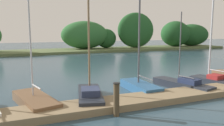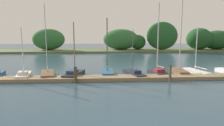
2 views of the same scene
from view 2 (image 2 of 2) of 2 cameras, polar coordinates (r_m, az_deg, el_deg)
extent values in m
cube|color=#847051|center=(20.37, 1.84, -4.23)|extent=(30.09, 1.80, 0.35)
cube|color=#56663D|center=(50.27, -1.35, 3.50)|extent=(66.55, 8.00, 0.40)
ellipsoid|color=#2D6633|center=(52.77, -17.56, 6.42)|extent=(7.98, 4.39, 5.24)
ellipsoid|color=#1E4C23|center=(52.57, 7.33, 5.92)|extent=(4.09, 3.24, 3.74)
ellipsoid|color=#2D6633|center=(51.46, 2.55, 6.74)|extent=(8.99, 4.98, 5.19)
ellipsoid|color=#1E4C23|center=(58.94, 27.64, 5.85)|extent=(8.60, 5.20, 4.86)
ellipsoid|color=#235628|center=(52.65, 14.07, 7.51)|extent=(7.96, 3.15, 6.99)
ellipsoid|color=#1E4C23|center=(56.10, 23.53, 6.32)|extent=(6.57, 5.38, 5.45)
cube|color=#285684|center=(25.69, -29.20, -2.52)|extent=(0.72, 0.84, 0.43)
cube|color=white|center=(22.84, -23.77, -3.39)|extent=(1.81, 3.37, 0.49)
cube|color=white|center=(24.23, -23.25, -2.75)|extent=(0.81, 0.91, 0.41)
cube|color=beige|center=(22.38, -23.99, -2.59)|extent=(1.08, 1.12, 0.32)
cylinder|color=silver|center=(22.71, -24.08, 3.22)|extent=(0.10, 0.10, 4.75)
cylinder|color=silver|center=(22.02, -24.16, -2.18)|extent=(0.49, 2.11, 0.08)
cube|color=brown|center=(22.57, -17.83, -3.17)|extent=(2.22, 4.02, 0.51)
cube|color=brown|center=(24.26, -17.84, -2.42)|extent=(0.94, 1.10, 0.44)
cylinder|color=#B7B7BC|center=(22.42, -18.29, 6.64)|extent=(0.08, 0.08, 7.17)
cylinder|color=#B7B7BC|center=(22.15, -17.93, -1.20)|extent=(0.38, 1.22, 0.07)
cube|color=#232833|center=(21.80, -10.75, -3.31)|extent=(2.11, 4.00, 0.51)
cube|color=#232833|center=(23.38, -9.25, -2.52)|extent=(0.89, 1.09, 0.44)
cube|color=#2D3856|center=(21.28, -11.24, -2.45)|extent=(1.17, 1.33, 0.33)
cylinder|color=#7F6647|center=(21.66, -10.70, 4.40)|extent=(0.11, 0.11, 5.31)
cube|color=#285684|center=(22.40, -1.34, -2.84)|extent=(1.27, 3.43, 0.51)
cube|color=#285684|center=(23.91, -1.51, -2.16)|extent=(0.69, 0.86, 0.43)
cylinder|color=#4C4C51|center=(22.25, -1.40, 5.28)|extent=(0.12, 0.12, 5.79)
cylinder|color=#4C4C51|center=(21.74, -1.28, -1.26)|extent=(0.08, 1.77, 0.06)
cube|color=#232833|center=(22.11, 6.11, -3.08)|extent=(1.99, 4.30, 0.48)
cube|color=#232833|center=(23.82, 4.35, -2.27)|extent=(0.80, 1.15, 0.41)
cube|color=#1E2847|center=(21.56, 6.67, -2.33)|extent=(1.05, 1.40, 0.31)
cylinder|color=#4C4C51|center=(22.02, 5.90, 3.51)|extent=(0.07, 0.07, 4.57)
cylinder|color=#4C4C51|center=(21.77, 6.39, -1.65)|extent=(0.36, 1.22, 0.07)
cube|color=#232833|center=(23.00, 12.88, -2.82)|extent=(1.88, 2.93, 0.46)
cube|color=#232833|center=(24.05, 11.48, -2.33)|extent=(0.86, 0.82, 0.39)
cube|color=maroon|center=(22.64, 13.32, -2.04)|extent=(1.15, 1.01, 0.30)
cylinder|color=#B7B7BC|center=(22.74, 12.97, 7.09)|extent=(0.12, 0.12, 7.44)
cylinder|color=#B7B7BC|center=(22.42, 13.56, -0.99)|extent=(0.40, 1.53, 0.06)
cube|color=brown|center=(24.19, 18.70, -2.39)|extent=(1.28, 3.56, 0.55)
cube|color=brown|center=(25.67, 17.63, -1.78)|extent=(0.63, 0.91, 0.47)
cylinder|color=#B7B7BC|center=(24.03, 19.00, 7.78)|extent=(0.12, 0.12, 8.00)
cube|color=white|center=(25.19, 22.92, -2.36)|extent=(1.97, 3.98, 0.40)
cube|color=white|center=(26.51, 20.53, -1.75)|extent=(0.81, 1.07, 0.34)
cylinder|color=#B7B7BC|center=(25.07, 22.86, 3.69)|extent=(0.11, 0.11, 4.88)
cylinder|color=#B7B7BC|center=(24.67, 23.86, -1.25)|extent=(0.53, 1.88, 0.08)
cube|color=white|center=(27.94, 28.17, -1.68)|extent=(0.76, 0.91, 0.38)
cylinder|color=#4C3D28|center=(19.17, -10.33, -3.43)|extent=(0.27, 0.27, 1.50)
cylinder|color=black|center=(19.03, -10.39, -1.16)|extent=(0.31, 0.31, 0.04)
cylinder|color=brown|center=(20.11, 16.19, -2.96)|extent=(0.25, 0.25, 1.57)
cylinder|color=black|center=(19.97, 16.28, -0.70)|extent=(0.29, 0.29, 0.04)
camera|label=1|loc=(11.52, -36.16, 2.64)|focal=36.15mm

